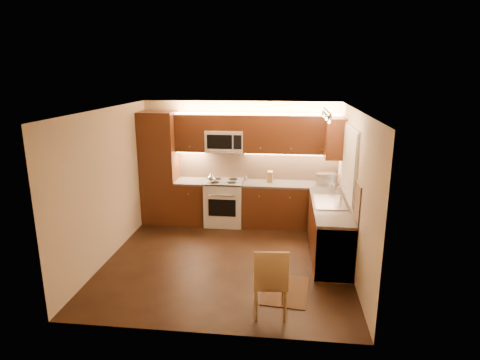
# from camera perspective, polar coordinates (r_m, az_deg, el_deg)

# --- Properties ---
(floor) EXTENTS (4.00, 4.00, 0.01)m
(floor) POSITION_cam_1_polar(r_m,az_deg,el_deg) (6.95, -1.77, -11.15)
(floor) COLOR black
(floor) RESTS_ON ground
(ceiling) EXTENTS (4.00, 4.00, 0.01)m
(ceiling) POSITION_cam_1_polar(r_m,az_deg,el_deg) (6.27, -1.96, 9.84)
(ceiling) COLOR beige
(ceiling) RESTS_ON ground
(wall_back) EXTENTS (4.00, 0.01, 2.50)m
(wall_back) POSITION_cam_1_polar(r_m,az_deg,el_deg) (8.42, 0.10, 2.56)
(wall_back) COLOR #C6B291
(wall_back) RESTS_ON ground
(wall_front) EXTENTS (4.00, 0.01, 2.50)m
(wall_front) POSITION_cam_1_polar(r_m,az_deg,el_deg) (4.64, -5.45, -8.04)
(wall_front) COLOR #C6B291
(wall_front) RESTS_ON ground
(wall_left) EXTENTS (0.01, 4.00, 2.50)m
(wall_left) POSITION_cam_1_polar(r_m,az_deg,el_deg) (7.06, -18.13, -0.64)
(wall_left) COLOR #C6B291
(wall_left) RESTS_ON ground
(wall_right) EXTENTS (0.01, 4.00, 2.50)m
(wall_right) POSITION_cam_1_polar(r_m,az_deg,el_deg) (6.53, 15.80, -1.71)
(wall_right) COLOR #C6B291
(wall_right) RESTS_ON ground
(pantry) EXTENTS (0.70, 0.60, 2.30)m
(pantry) POSITION_cam_1_polar(r_m,az_deg,el_deg) (8.50, -11.26, 1.69)
(pantry) COLOR #43260E
(pantry) RESTS_ON floor
(base_cab_back_left) EXTENTS (0.62, 0.60, 0.86)m
(base_cab_back_left) POSITION_cam_1_polar(r_m,az_deg,el_deg) (8.52, -6.77, -3.13)
(base_cab_back_left) COLOR #43260E
(base_cab_back_left) RESTS_ON floor
(counter_back_left) EXTENTS (0.62, 0.60, 0.04)m
(counter_back_left) POSITION_cam_1_polar(r_m,az_deg,el_deg) (8.39, -6.87, -0.20)
(counter_back_left) COLOR #312F2C
(counter_back_left) RESTS_ON base_cab_back_left
(base_cab_back_right) EXTENTS (1.92, 0.60, 0.86)m
(base_cab_back_right) POSITION_cam_1_polar(r_m,az_deg,el_deg) (8.30, 7.03, -3.61)
(base_cab_back_right) COLOR #43260E
(base_cab_back_right) RESTS_ON floor
(counter_back_right) EXTENTS (1.92, 0.60, 0.04)m
(counter_back_right) POSITION_cam_1_polar(r_m,az_deg,el_deg) (8.17, 7.13, -0.62)
(counter_back_right) COLOR #312F2C
(counter_back_right) RESTS_ON base_cab_back_right
(base_cab_right) EXTENTS (0.60, 2.00, 0.86)m
(base_cab_right) POSITION_cam_1_polar(r_m,az_deg,el_deg) (7.13, 12.44, -7.06)
(base_cab_right) COLOR #43260E
(base_cab_right) RESTS_ON floor
(counter_right) EXTENTS (0.60, 2.00, 0.04)m
(counter_right) POSITION_cam_1_polar(r_m,az_deg,el_deg) (6.97, 12.65, -3.63)
(counter_right) COLOR #312F2C
(counter_right) RESTS_ON base_cab_right
(dishwasher) EXTENTS (0.58, 0.60, 0.84)m
(dishwasher) POSITION_cam_1_polar(r_m,az_deg,el_deg) (6.48, 13.04, -9.36)
(dishwasher) COLOR silver
(dishwasher) RESTS_ON floor
(backsplash_back) EXTENTS (3.30, 0.02, 0.60)m
(backsplash_back) POSITION_cam_1_polar(r_m,az_deg,el_deg) (8.39, 2.47, 2.15)
(backsplash_back) COLOR tan
(backsplash_back) RESTS_ON wall_back
(backsplash_right) EXTENTS (0.02, 2.00, 0.60)m
(backsplash_right) POSITION_cam_1_polar(r_m,az_deg,el_deg) (6.92, 15.18, -1.16)
(backsplash_right) COLOR tan
(backsplash_right) RESTS_ON wall_right
(upper_cab_back_left) EXTENTS (0.62, 0.35, 0.75)m
(upper_cab_back_left) POSITION_cam_1_polar(r_m,az_deg,el_deg) (8.31, -6.88, 6.66)
(upper_cab_back_left) COLOR #43260E
(upper_cab_back_left) RESTS_ON wall_back
(upper_cab_back_right) EXTENTS (1.92, 0.35, 0.75)m
(upper_cab_back_right) POSITION_cam_1_polar(r_m,az_deg,el_deg) (8.09, 7.35, 6.42)
(upper_cab_back_right) COLOR #43260E
(upper_cab_back_right) RESTS_ON wall_back
(upper_cab_bridge) EXTENTS (0.76, 0.35, 0.31)m
(upper_cab_bridge) POSITION_cam_1_polar(r_m,az_deg,el_deg) (8.15, -2.15, 8.16)
(upper_cab_bridge) COLOR #43260E
(upper_cab_bridge) RESTS_ON wall_back
(upper_cab_right_corner) EXTENTS (0.35, 0.50, 0.75)m
(upper_cab_right_corner) POSITION_cam_1_polar(r_m,az_deg,el_deg) (7.72, 13.24, 5.74)
(upper_cab_right_corner) COLOR #43260E
(upper_cab_right_corner) RESTS_ON wall_right
(stove) EXTENTS (0.76, 0.65, 0.92)m
(stove) POSITION_cam_1_polar(r_m,az_deg,el_deg) (8.36, -2.20, -3.17)
(stove) COLOR silver
(stove) RESTS_ON floor
(microwave) EXTENTS (0.76, 0.38, 0.44)m
(microwave) POSITION_cam_1_polar(r_m,az_deg,el_deg) (8.19, -2.14, 5.54)
(microwave) COLOR silver
(microwave) RESTS_ON wall_back
(window_frame) EXTENTS (0.03, 1.44, 1.24)m
(window_frame) POSITION_cam_1_polar(r_m,az_deg,el_deg) (6.97, 15.19, 2.34)
(window_frame) COLOR silver
(window_frame) RESTS_ON wall_right
(window_blinds) EXTENTS (0.02, 1.36, 1.16)m
(window_blinds) POSITION_cam_1_polar(r_m,az_deg,el_deg) (6.96, 15.03, 2.35)
(window_blinds) COLOR silver
(window_blinds) RESTS_ON wall_right
(sink) EXTENTS (0.52, 0.86, 0.15)m
(sink) POSITION_cam_1_polar(r_m,az_deg,el_deg) (7.09, 12.57, -2.51)
(sink) COLOR silver
(sink) RESTS_ON counter_right
(faucet) EXTENTS (0.20, 0.04, 0.30)m
(faucet) POSITION_cam_1_polar(r_m,az_deg,el_deg) (7.09, 14.05, -1.97)
(faucet) COLOR silver
(faucet) RESTS_ON counter_right
(track_light_bar) EXTENTS (0.04, 1.20, 0.03)m
(track_light_bar) POSITION_cam_1_polar(r_m,az_deg,el_deg) (6.63, 12.12, 9.46)
(track_light_bar) COLOR silver
(track_light_bar) RESTS_ON ceiling
(kettle) EXTENTS (0.20, 0.20, 0.21)m
(kettle) POSITION_cam_1_polar(r_m,az_deg,el_deg) (8.09, -4.04, 0.35)
(kettle) COLOR silver
(kettle) RESTS_ON stove
(toaster_oven) EXTENTS (0.40, 0.32, 0.22)m
(toaster_oven) POSITION_cam_1_polar(r_m,az_deg,el_deg) (8.21, 12.05, 0.19)
(toaster_oven) COLOR silver
(toaster_oven) RESTS_ON counter_back_right
(knife_block) EXTENTS (0.10, 0.16, 0.22)m
(knife_block) POSITION_cam_1_polar(r_m,az_deg,el_deg) (8.20, 4.25, 0.46)
(knife_block) COLOR #9C7C46
(knife_block) RESTS_ON counter_back_right
(spice_jar_a) EXTENTS (0.05, 0.05, 0.09)m
(spice_jar_a) POSITION_cam_1_polar(r_m,az_deg,el_deg) (8.42, 1.00, 0.41)
(spice_jar_a) COLOR silver
(spice_jar_a) RESTS_ON counter_back_right
(spice_jar_b) EXTENTS (0.06, 0.06, 0.09)m
(spice_jar_b) POSITION_cam_1_polar(r_m,az_deg,el_deg) (8.36, 0.96, 0.32)
(spice_jar_b) COLOR brown
(spice_jar_b) RESTS_ON counter_back_right
(spice_jar_c) EXTENTS (0.05, 0.05, 0.10)m
(spice_jar_c) POSITION_cam_1_polar(r_m,az_deg,el_deg) (8.35, 0.95, 0.33)
(spice_jar_c) COLOR silver
(spice_jar_c) RESTS_ON counter_back_right
(spice_jar_d) EXTENTS (0.05, 0.05, 0.10)m
(spice_jar_d) POSITION_cam_1_polar(r_m,az_deg,el_deg) (8.33, 3.92, 0.27)
(spice_jar_d) COLOR olive
(spice_jar_d) RESTS_ON counter_back_right
(soap_bottle) EXTENTS (0.10, 0.10, 0.21)m
(soap_bottle) POSITION_cam_1_polar(r_m,az_deg,el_deg) (7.74, 12.83, -0.82)
(soap_bottle) COLOR #B6B7BB
(soap_bottle) RESTS_ON counter_right
(rug) EXTENTS (0.71, 0.98, 0.01)m
(rug) POSITION_cam_1_polar(r_m,az_deg,el_deg) (6.09, 6.48, -15.18)
(rug) COLOR black
(rug) RESTS_ON floor
(dining_chair) EXTENTS (0.46, 0.46, 0.96)m
(dining_chair) POSITION_cam_1_polar(r_m,az_deg,el_deg) (5.35, 4.29, -13.89)
(dining_chair) COLOR #9C7C46
(dining_chair) RESTS_ON floor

